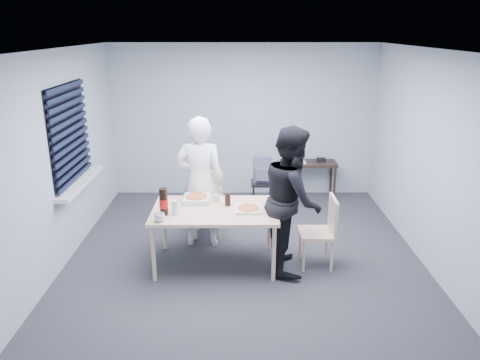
{
  "coord_description": "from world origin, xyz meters",
  "views": [
    {
      "loc": [
        -0.07,
        -5.44,
        2.83
      ],
      "look_at": [
        -0.06,
        0.1,
        1.02
      ],
      "focal_mm": 35.0,
      "sensor_mm": 36.0,
      "label": 1
    }
  ],
  "objects_px": {
    "chair_right": "(324,227)",
    "mug_b": "(216,198)",
    "side_table": "(308,166)",
    "mug_a": "(159,217)",
    "person_black": "(292,199)",
    "chair_far": "(208,198)",
    "backpack": "(262,170)",
    "person_white": "(200,182)",
    "dining_table": "(215,214)",
    "soda_bottle": "(164,202)",
    "stool": "(262,188)"
  },
  "relations": [
    {
      "from": "mug_a",
      "to": "soda_bottle",
      "type": "relative_size",
      "value": 0.38
    },
    {
      "from": "dining_table",
      "to": "chair_right",
      "type": "bearing_deg",
      "value": -1.6
    },
    {
      "from": "mug_a",
      "to": "soda_bottle",
      "type": "height_order",
      "value": "soda_bottle"
    },
    {
      "from": "chair_right",
      "to": "person_black",
      "type": "relative_size",
      "value": 0.5
    },
    {
      "from": "chair_right",
      "to": "person_black",
      "type": "xyz_separation_m",
      "value": [
        -0.41,
        -0.03,
        0.37
      ]
    },
    {
      "from": "chair_far",
      "to": "backpack",
      "type": "bearing_deg",
      "value": 44.72
    },
    {
      "from": "person_white",
      "to": "stool",
      "type": "relative_size",
      "value": 3.6
    },
    {
      "from": "person_black",
      "to": "mug_a",
      "type": "distance_m",
      "value": 1.57
    },
    {
      "from": "stool",
      "to": "soda_bottle",
      "type": "distance_m",
      "value": 2.38
    },
    {
      "from": "chair_right",
      "to": "mug_b",
      "type": "xyz_separation_m",
      "value": [
        -1.33,
        0.29,
        0.27
      ]
    },
    {
      "from": "chair_far",
      "to": "mug_b",
      "type": "distance_m",
      "value": 0.78
    },
    {
      "from": "dining_table",
      "to": "chair_far",
      "type": "height_order",
      "value": "chair_far"
    },
    {
      "from": "side_table",
      "to": "stool",
      "type": "bearing_deg",
      "value": -141.62
    },
    {
      "from": "dining_table",
      "to": "chair_right",
      "type": "relative_size",
      "value": 1.7
    },
    {
      "from": "side_table",
      "to": "mug_a",
      "type": "xyz_separation_m",
      "value": [
        -2.1,
        -2.81,
        0.23
      ]
    },
    {
      "from": "dining_table",
      "to": "side_table",
      "type": "height_order",
      "value": "dining_table"
    },
    {
      "from": "chair_right",
      "to": "mug_b",
      "type": "bearing_deg",
      "value": 167.61
    },
    {
      "from": "chair_far",
      "to": "mug_b",
      "type": "bearing_deg",
      "value": -78.09
    },
    {
      "from": "person_white",
      "to": "side_table",
      "type": "distance_m",
      "value": 2.55
    },
    {
      "from": "person_black",
      "to": "mug_b",
      "type": "xyz_separation_m",
      "value": [
        -0.92,
        0.32,
        -0.1
      ]
    },
    {
      "from": "chair_right",
      "to": "mug_b",
      "type": "distance_m",
      "value": 1.38
    },
    {
      "from": "chair_right",
      "to": "mug_a",
      "type": "distance_m",
      "value": 1.99
    },
    {
      "from": "chair_far",
      "to": "mug_a",
      "type": "height_order",
      "value": "chair_far"
    },
    {
      "from": "person_white",
      "to": "stool",
      "type": "distance_m",
      "value": 1.58
    },
    {
      "from": "chair_right",
      "to": "mug_b",
      "type": "relative_size",
      "value": 8.9
    },
    {
      "from": "person_white",
      "to": "chair_far",
      "type": "bearing_deg",
      "value": -101.18
    },
    {
      "from": "dining_table",
      "to": "stool",
      "type": "height_order",
      "value": "dining_table"
    },
    {
      "from": "stool",
      "to": "mug_b",
      "type": "distance_m",
      "value": 1.71
    },
    {
      "from": "chair_far",
      "to": "stool",
      "type": "height_order",
      "value": "chair_far"
    },
    {
      "from": "chair_far",
      "to": "backpack",
      "type": "xyz_separation_m",
      "value": [
        0.81,
        0.8,
        0.18
      ]
    },
    {
      "from": "side_table",
      "to": "person_black",
      "type": "bearing_deg",
      "value": -102.68
    },
    {
      "from": "chair_right",
      "to": "soda_bottle",
      "type": "distance_m",
      "value": 1.96
    },
    {
      "from": "stool",
      "to": "mug_b",
      "type": "xyz_separation_m",
      "value": [
        -0.66,
        -1.53,
        0.4
      ]
    },
    {
      "from": "chair_right",
      "to": "stool",
      "type": "distance_m",
      "value": 1.94
    },
    {
      "from": "side_table",
      "to": "dining_table",
      "type": "bearing_deg",
      "value": -121.44
    },
    {
      "from": "person_black",
      "to": "chair_right",
      "type": "bearing_deg",
      "value": -85.34
    },
    {
      "from": "dining_table",
      "to": "mug_a",
      "type": "xyz_separation_m",
      "value": [
        -0.61,
        -0.38,
        0.11
      ]
    },
    {
      "from": "backpack",
      "to": "chair_right",
      "type": "bearing_deg",
      "value": -65.88
    },
    {
      "from": "person_white",
      "to": "backpack",
      "type": "xyz_separation_m",
      "value": [
        0.89,
        1.19,
        -0.19
      ]
    },
    {
      "from": "side_table",
      "to": "person_white",
      "type": "bearing_deg",
      "value": -132.7
    },
    {
      "from": "dining_table",
      "to": "stool",
      "type": "distance_m",
      "value": 1.92
    },
    {
      "from": "chair_right",
      "to": "mug_b",
      "type": "height_order",
      "value": "chair_right"
    },
    {
      "from": "chair_far",
      "to": "chair_right",
      "type": "relative_size",
      "value": 1.0
    },
    {
      "from": "backpack",
      "to": "mug_b",
      "type": "distance_m",
      "value": 1.66
    },
    {
      "from": "backpack",
      "to": "person_black",
      "type": "bearing_deg",
      "value": -78.05
    },
    {
      "from": "chair_far",
      "to": "mug_a",
      "type": "distance_m",
      "value": 1.45
    },
    {
      "from": "side_table",
      "to": "soda_bottle",
      "type": "height_order",
      "value": "soda_bottle"
    },
    {
      "from": "backpack",
      "to": "mug_a",
      "type": "xyz_separation_m",
      "value": [
        -1.27,
        -2.15,
        0.09
      ]
    },
    {
      "from": "chair_far",
      "to": "mug_b",
      "type": "height_order",
      "value": "chair_far"
    },
    {
      "from": "chair_far",
      "to": "person_white",
      "type": "height_order",
      "value": "person_white"
    }
  ]
}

